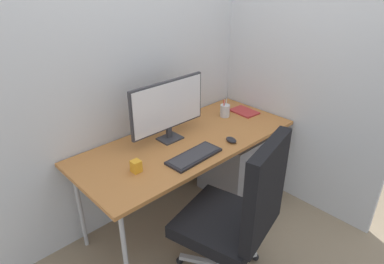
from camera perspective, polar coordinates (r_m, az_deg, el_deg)
ground_plane at (r=2.85m, az=-0.63°, el=-13.90°), size 8.00×8.00×0.00m
wall_back at (r=2.50m, az=-7.12°, el=16.04°), size 2.85×0.04×2.80m
wall_side_right at (r=2.77m, az=15.66°, el=16.37°), size 0.04×1.88×2.80m
desk at (r=2.47m, az=-0.71°, el=-2.11°), size 1.69×0.72×0.70m
office_chair at (r=2.03m, az=8.01°, el=-13.57°), size 0.61×0.63×1.06m
filing_cabinet at (r=3.00m, az=6.74°, el=-5.37°), size 0.40×0.48×0.53m
monitor at (r=2.36m, az=-4.08°, el=4.28°), size 0.63×0.13×0.44m
keyboard at (r=2.23m, az=0.36°, el=-4.13°), size 0.40×0.17×0.02m
mouse at (r=2.43m, az=6.69°, el=-1.34°), size 0.08×0.10×0.03m
pen_holder at (r=2.82m, az=5.63°, el=3.65°), size 0.08×0.08×0.16m
notebook at (r=2.93m, az=8.89°, el=3.46°), size 0.17×0.24×0.01m
desk_clamp_accessory at (r=2.10m, az=-9.49°, el=-5.77°), size 0.06×0.06×0.08m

